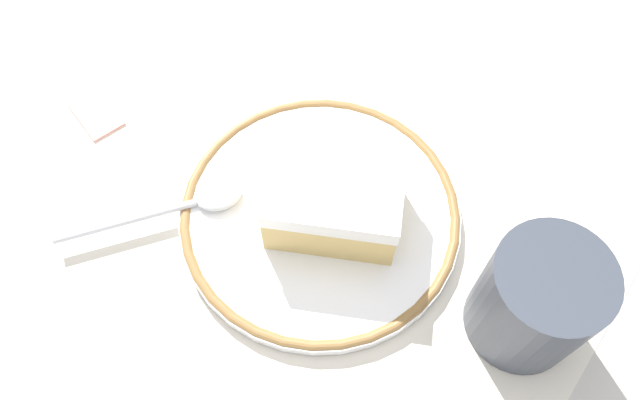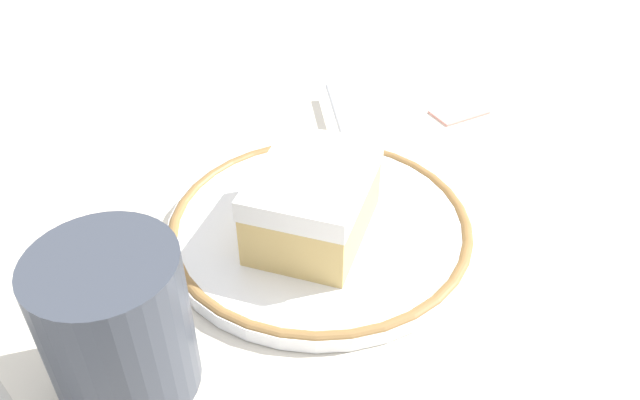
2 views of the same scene
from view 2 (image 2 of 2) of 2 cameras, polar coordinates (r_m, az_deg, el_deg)
name	(u,v)px [view 2 (image 2 of 2)]	position (r m, az deg, el deg)	size (l,w,h in m)	color
ground_plane	(323,207)	(0.48, 0.32, -0.62)	(2.40, 2.40, 0.00)	#B7B2A8
placemat	(323,206)	(0.48, 0.32, -0.55)	(0.48, 0.36, 0.00)	beige
plate	(320,226)	(0.45, 0.00, -2.38)	(0.22, 0.22, 0.01)	white
cake_slice	(313,201)	(0.43, -0.59, -0.11)	(0.12, 0.11, 0.05)	#DBB76B
spoon	(347,145)	(0.52, 2.45, 5.02)	(0.10, 0.13, 0.01)	silver
cup	(119,332)	(0.35, -17.67, -11.25)	(0.08, 0.08, 0.09)	#383D47
sugar_packet	(459,110)	(0.61, 12.45, 7.96)	(0.05, 0.03, 0.01)	#E5998C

